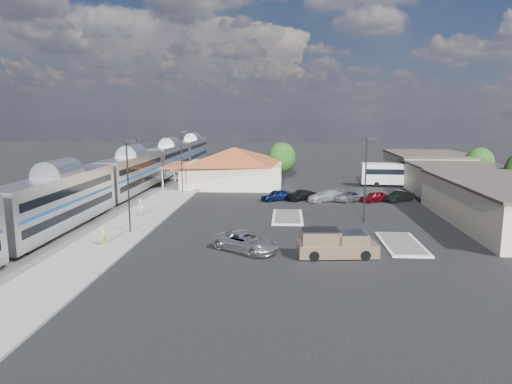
# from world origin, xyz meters

# --- Properties ---
(ground) EXTENTS (280.00, 280.00, 0.00)m
(ground) POSITION_xyz_m (0.00, 0.00, 0.00)
(ground) COLOR black
(ground) RESTS_ON ground
(railbed) EXTENTS (16.00, 100.00, 0.12)m
(railbed) POSITION_xyz_m (-21.00, 8.00, 0.06)
(railbed) COLOR #4C4944
(railbed) RESTS_ON ground
(platform) EXTENTS (5.50, 92.00, 0.18)m
(platform) POSITION_xyz_m (-12.00, 6.00, 0.09)
(platform) COLOR gray
(platform) RESTS_ON ground
(passenger_train) EXTENTS (3.00, 104.00, 5.55)m
(passenger_train) POSITION_xyz_m (-18.00, 15.58, 2.87)
(passenger_train) COLOR silver
(passenger_train) RESTS_ON ground
(freight_cars) EXTENTS (2.80, 46.00, 4.00)m
(freight_cars) POSITION_xyz_m (-24.00, 2.80, 1.93)
(freight_cars) COLOR black
(freight_cars) RESTS_ON ground
(station_depot) EXTENTS (18.35, 12.24, 6.20)m
(station_depot) POSITION_xyz_m (-4.56, 24.00, 3.13)
(station_depot) COLOR #C4B58F
(station_depot) RESTS_ON ground
(buildings_east) EXTENTS (14.40, 51.40, 4.80)m
(buildings_east) POSITION_xyz_m (28.00, 14.28, 2.27)
(buildings_east) COLOR #C6B28C
(buildings_east) RESTS_ON ground
(traffic_island_south) EXTENTS (3.30, 7.50, 0.21)m
(traffic_island_south) POSITION_xyz_m (4.00, 2.00, 0.10)
(traffic_island_south) COLOR silver
(traffic_island_south) RESTS_ON ground
(traffic_island_north) EXTENTS (3.30, 7.50, 0.21)m
(traffic_island_north) POSITION_xyz_m (14.00, -8.00, 0.10)
(traffic_island_north) COLOR silver
(traffic_island_north) RESTS_ON ground
(lamp_plat_s) EXTENTS (1.08, 0.25, 9.00)m
(lamp_plat_s) POSITION_xyz_m (-10.90, -6.00, 5.34)
(lamp_plat_s) COLOR black
(lamp_plat_s) RESTS_ON ground
(lamp_plat_n) EXTENTS (1.08, 0.25, 9.00)m
(lamp_plat_n) POSITION_xyz_m (-10.90, 16.00, 5.34)
(lamp_plat_n) COLOR black
(lamp_plat_n) RESTS_ON ground
(lamp_lot) EXTENTS (1.08, 0.25, 9.00)m
(lamp_lot) POSITION_xyz_m (12.10, 0.00, 5.34)
(lamp_lot) COLOR black
(lamp_lot) RESTS_ON ground
(tree_east_c) EXTENTS (4.41, 4.41, 6.21)m
(tree_east_c) POSITION_xyz_m (34.00, 26.00, 3.76)
(tree_east_c) COLOR #382314
(tree_east_c) RESTS_ON ground
(tree_depot) EXTENTS (4.71, 4.71, 6.63)m
(tree_depot) POSITION_xyz_m (3.00, 30.00, 4.02)
(tree_depot) COLOR #382314
(tree_depot) RESTS_ON ground
(pickup_truck) EXTENTS (6.51, 2.93, 2.18)m
(pickup_truck) POSITION_xyz_m (7.96, -11.75, 1.03)
(pickup_truck) COLOR #9F8262
(pickup_truck) RESTS_ON ground
(suv) EXTENTS (6.36, 5.55, 1.63)m
(suv) POSITION_xyz_m (0.58, -10.77, 0.81)
(suv) COLOR #ACB0B5
(suv) RESTS_ON ground
(coach_bus) EXTENTS (11.56, 3.03, 3.68)m
(coach_bus) POSITION_xyz_m (21.43, 25.29, 2.12)
(coach_bus) COLOR white
(coach_bus) RESTS_ON ground
(person_a) EXTENTS (0.58, 0.74, 1.78)m
(person_a) POSITION_xyz_m (-11.81, -10.40, 1.07)
(person_a) COLOR #9DC03C
(person_a) RESTS_ON platform
(person_b) EXTENTS (0.75, 0.94, 1.88)m
(person_b) POSITION_xyz_m (-12.34, 1.21, 1.12)
(person_b) COLOR white
(person_b) RESTS_ON platform
(parked_car_a) EXTENTS (4.58, 3.65, 1.46)m
(parked_car_a) POSITION_xyz_m (2.55, 12.04, 0.73)
(parked_car_a) COLOR #0D1C44
(parked_car_a) RESTS_ON ground
(parked_car_b) EXTENTS (4.21, 3.59, 1.36)m
(parked_car_b) POSITION_xyz_m (5.75, 12.34, 0.68)
(parked_car_b) COLOR black
(parked_car_b) RESTS_ON ground
(parked_car_c) EXTENTS (5.46, 4.60, 1.50)m
(parked_car_c) POSITION_xyz_m (8.95, 12.04, 0.75)
(parked_car_c) COLOR silver
(parked_car_c) RESTS_ON ground
(parked_car_d) EXTENTS (5.32, 4.70, 1.37)m
(parked_car_d) POSITION_xyz_m (12.15, 12.34, 0.68)
(parked_car_d) COLOR gray
(parked_car_d) RESTS_ON ground
(parked_car_e) EXTENTS (4.33, 3.44, 1.38)m
(parked_car_e) POSITION_xyz_m (15.35, 12.04, 0.69)
(parked_car_e) COLOR maroon
(parked_car_e) RESTS_ON ground
(parked_car_f) EXTENTS (4.39, 3.62, 1.41)m
(parked_car_f) POSITION_xyz_m (18.55, 12.34, 0.71)
(parked_car_f) COLOR black
(parked_car_f) RESTS_ON ground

